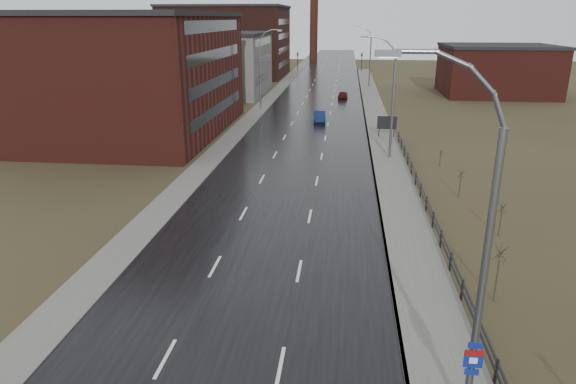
% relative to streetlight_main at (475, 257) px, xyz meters
% --- Properties ---
extents(road, '(14.00, 300.00, 0.06)m').
position_rel_streetlight_main_xyz_m(road, '(-8.47, 58.00, -6.03)').
color(road, black).
rests_on(road, ground).
extents(sidewalk_right, '(3.20, 180.00, 0.18)m').
position_rel_streetlight_main_xyz_m(sidewalk_right, '(0.13, 33.00, -5.97)').
color(sidewalk_right, '#595651').
rests_on(sidewalk_right, ground).
extents(curb_right, '(0.16, 180.00, 0.18)m').
position_rel_streetlight_main_xyz_m(curb_right, '(-1.39, 33.00, -5.97)').
color(curb_right, slate).
rests_on(curb_right, ground).
extents(sidewalk_left, '(2.40, 260.00, 0.12)m').
position_rel_streetlight_main_xyz_m(sidewalk_left, '(-16.67, 58.00, -6.00)').
color(sidewalk_left, '#595651').
rests_on(sidewalk_left, ground).
extents(warehouse_near, '(22.44, 28.56, 13.50)m').
position_rel_streetlight_main_xyz_m(warehouse_near, '(-29.46, 43.00, 0.70)').
color(warehouse_near, '#471914').
rests_on(warehouse_near, ground).
extents(warehouse_mid, '(16.32, 20.40, 10.50)m').
position_rel_streetlight_main_xyz_m(warehouse_mid, '(-26.46, 76.00, -0.80)').
color(warehouse_mid, slate).
rests_on(warehouse_mid, ground).
extents(warehouse_far, '(26.52, 24.48, 15.50)m').
position_rel_streetlight_main_xyz_m(warehouse_far, '(-31.47, 106.00, 1.70)').
color(warehouse_far, '#331611').
rests_on(warehouse_far, ground).
extents(building_right, '(18.36, 16.32, 8.50)m').
position_rel_streetlight_main_xyz_m(building_right, '(21.83, 80.00, -1.80)').
color(building_right, '#471914').
rests_on(building_right, ground).
extents(smokestack, '(2.70, 2.70, 30.70)m').
position_rel_streetlight_main_xyz_m(smokestack, '(-14.47, 148.00, 9.44)').
color(smokestack, '#331611').
rests_on(smokestack, ground).
extents(streetlight_main, '(3.91, 0.29, 12.11)m').
position_rel_streetlight_main_xyz_m(streetlight_main, '(0.00, 0.00, 0.00)').
color(streetlight_main, slate).
rests_on(streetlight_main, ground).
extents(streetlight_right_mid, '(3.36, 0.28, 11.35)m').
position_rel_streetlight_main_xyz_m(streetlight_right_mid, '(0.03, 34.00, -0.22)').
color(streetlight_right_mid, slate).
rests_on(streetlight_right_mid, ground).
extents(streetlight_left, '(3.36, 0.28, 11.35)m').
position_rel_streetlight_main_xyz_m(streetlight_left, '(-16.17, 60.00, -0.22)').
color(streetlight_left, slate).
rests_on(streetlight_left, ground).
extents(streetlight_right_far, '(3.36, 0.28, 11.35)m').
position_rel_streetlight_main_xyz_m(streetlight_right_far, '(0.03, 88.00, -0.22)').
color(streetlight_right_far, slate).
rests_on(streetlight_right_far, ground).
extents(guardrail, '(0.10, 53.05, 1.10)m').
position_rel_streetlight_main_xyz_m(guardrail, '(1.83, 16.32, -5.35)').
color(guardrail, black).
rests_on(guardrail, ground).
extents(shrub_c, '(0.69, 0.73, 2.94)m').
position_rel_streetlight_main_xyz_m(shrub_c, '(3.36, 8.07, -4.49)').
color(shrub_c, '#382D23').
rests_on(shrub_c, ground).
extents(shrub_d, '(0.52, 0.55, 2.20)m').
position_rel_streetlight_main_xyz_m(shrub_d, '(5.71, 16.10, -4.89)').
color(shrub_d, '#382D23').
rests_on(shrub_d, ground).
extents(shrub_e, '(0.51, 0.54, 2.15)m').
position_rel_streetlight_main_xyz_m(shrub_e, '(4.72, 23.29, -4.92)').
color(shrub_e, '#382D23').
rests_on(shrub_e, ground).
extents(shrub_f, '(0.37, 0.39, 1.54)m').
position_rel_streetlight_main_xyz_m(shrub_f, '(4.71, 31.92, -5.25)').
color(shrub_f, '#382D23').
rests_on(shrub_f, ground).
extents(billboard, '(2.16, 0.17, 2.51)m').
position_rel_streetlight_main_xyz_m(billboard, '(0.63, 42.99, -4.36)').
color(billboard, black).
rests_on(billboard, ground).
extents(traffic_light_left, '(0.58, 2.73, 5.30)m').
position_rel_streetlight_main_xyz_m(traffic_light_left, '(-16.47, 118.00, -1.46)').
color(traffic_light_left, black).
rests_on(traffic_light_left, ground).
extents(traffic_light_right, '(0.58, 2.73, 5.30)m').
position_rel_streetlight_main_xyz_m(traffic_light_right, '(-0.47, 118.00, -1.46)').
color(traffic_light_right, black).
rests_on(traffic_light_right, ground).
extents(car_near, '(1.83, 4.38, 1.41)m').
position_rel_streetlight_main_xyz_m(car_near, '(-7.35, 51.32, -5.36)').
color(car_near, '#0D1B44').
rests_on(car_near, ground).
extents(car_far, '(1.69, 3.86, 1.29)m').
position_rel_streetlight_main_xyz_m(car_far, '(-4.55, 72.17, -5.41)').
color(car_far, '#490F0C').
rests_on(car_far, ground).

